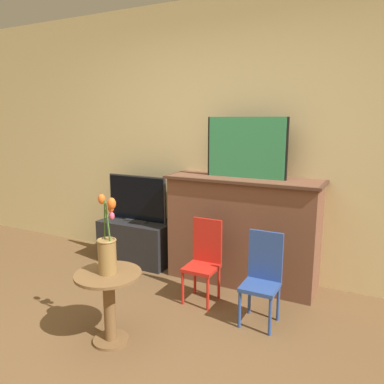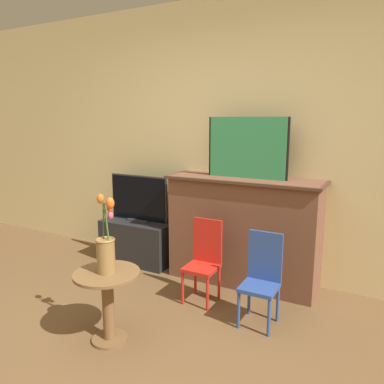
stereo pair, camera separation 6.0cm
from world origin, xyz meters
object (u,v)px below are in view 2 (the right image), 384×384
(chair_red, at_px, (204,257))
(chair_blue, at_px, (262,275))
(tv_monitor, at_px, (139,199))
(vase_tulips, at_px, (106,248))
(painting, at_px, (247,148))

(chair_red, relative_size, chair_blue, 1.00)
(chair_red, bearing_deg, tv_monitor, 155.06)
(vase_tulips, bearing_deg, painting, 70.39)
(chair_blue, bearing_deg, painting, 120.81)
(chair_red, distance_m, chair_blue, 0.57)
(chair_blue, bearing_deg, chair_red, 167.15)
(painting, height_order, chair_blue, painting)
(chair_red, bearing_deg, vase_tulips, -109.56)
(tv_monitor, height_order, chair_red, tv_monitor)
(tv_monitor, height_order, chair_blue, tv_monitor)
(painting, height_order, chair_red, painting)
(painting, distance_m, vase_tulips, 1.59)
(painting, xyz_separation_m, chair_blue, (0.37, -0.63, -0.91))
(painting, bearing_deg, chair_blue, -59.19)
(tv_monitor, distance_m, chair_red, 1.18)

